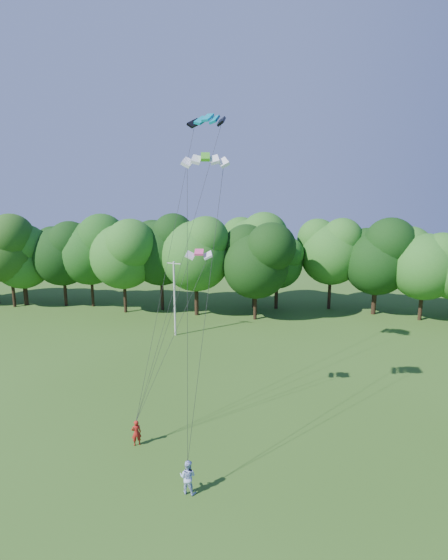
{
  "coord_description": "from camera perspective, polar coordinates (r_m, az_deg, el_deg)",
  "views": [
    {
      "loc": [
        3.28,
        -15.85,
        15.08
      ],
      "look_at": [
        1.25,
        13.0,
        8.99
      ],
      "focal_mm": 28.0,
      "sensor_mm": 36.0,
      "label": 1
    }
  ],
  "objects": [
    {
      "name": "tree_back_west",
      "position": [
        61.56,
        -26.28,
        3.8
      ],
      "size": [
        8.5,
        8.5,
        12.36
      ],
      "color": "#302413",
      "rests_on": "ground"
    },
    {
      "name": "utility_pole",
      "position": [
        45.21,
        -6.47,
        -2.32
      ],
      "size": [
        1.49,
        0.64,
        7.83
      ],
      "rotation": [
        0.0,
        0.0,
        -0.37
      ],
      "color": "#BBBAB1",
      "rests_on": "ground"
    },
    {
      "name": "kite_green",
      "position": [
        24.55,
        -2.45,
        15.77
      ],
      "size": [
        2.57,
        1.35,
        0.55
      ],
      "rotation": [
        0.0,
        0.0,
        0.1
      ],
      "color": "green",
      "rests_on": "ground"
    },
    {
      "name": "ground",
      "position": [
        22.12,
        -6.55,
        -31.16
      ],
      "size": [
        160.0,
        160.0,
        0.0
      ],
      "primitive_type": "plane",
      "color": "#2D5316",
      "rests_on": "ground"
    },
    {
      "name": "kite_teal",
      "position": [
        33.03,
        -2.14,
        20.43
      ],
      "size": [
        2.87,
        1.94,
        0.7
      ],
      "rotation": [
        0.0,
        0.0,
        -0.34
      ],
      "color": "#05869F",
      "rests_on": "ground"
    },
    {
      "name": "kite_flyer_left",
      "position": [
        28.04,
        -11.37,
        -18.97
      ],
      "size": [
        0.69,
        0.59,
        1.6
      ],
      "primitive_type": "imported",
      "rotation": [
        0.0,
        0.0,
        3.56
      ],
      "color": "#A31C15",
      "rests_on": "ground"
    },
    {
      "name": "kite_pink",
      "position": [
        27.16,
        -3.28,
        3.65
      ],
      "size": [
        1.7,
        0.9,
        0.33
      ],
      "rotation": [
        0.0,
        0.0,
        0.06
      ],
      "color": "#F64486",
      "rests_on": "ground"
    },
    {
      "name": "tree_back_center",
      "position": [
        49.95,
        4.19,
        3.24
      ],
      "size": [
        8.35,
        8.35,
        12.15
      ],
      "color": "#302012",
      "rests_on": "ground"
    },
    {
      "name": "kite_flyer_right",
      "position": [
        24.09,
        -4.76,
        -24.24
      ],
      "size": [
        1.0,
        0.86,
        1.78
      ],
      "primitive_type": "imported",
      "rotation": [
        0.0,
        0.0,
        2.91
      ],
      "color": "#ABBEEE",
      "rests_on": "ground"
    }
  ]
}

